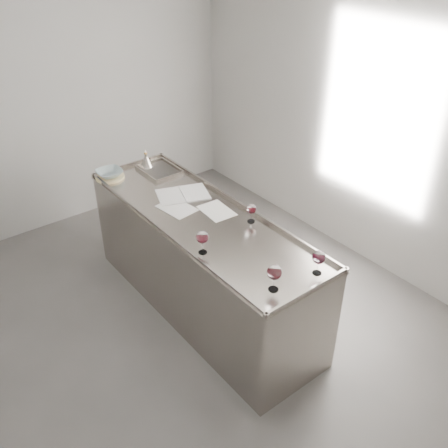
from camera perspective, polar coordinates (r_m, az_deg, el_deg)
room_shell at (r=3.34m, az=-6.80°, el=2.64°), size 4.54×5.04×2.84m
counter at (r=4.29m, az=-2.49°, el=-4.53°), size 0.77×2.42×0.97m
wine_glass_left at (r=3.54m, az=-2.49°, el=-1.57°), size 0.09×0.09×0.18m
wine_glass_middle at (r=3.21m, az=5.78°, el=-5.58°), size 0.10×0.10×0.19m
wine_glass_right at (r=3.40m, az=10.78°, el=-3.82°), size 0.09×0.09×0.18m
wine_glass_small at (r=3.91m, az=3.16°, el=1.65°), size 0.08×0.08×0.15m
notebook at (r=4.35m, az=-4.73°, el=3.40°), size 0.51×0.43×0.02m
loose_paper_top at (r=4.10m, az=-0.85°, el=1.53°), size 0.24×0.32×0.00m
loose_paper_under at (r=4.15m, az=-5.40°, el=1.83°), size 0.26×0.34×0.00m
trivet at (r=4.74m, az=-12.89°, el=5.27°), size 0.28×0.28×0.02m
ceramic_bowl at (r=4.72m, az=-12.95°, el=5.69°), size 0.24×0.24×0.06m
wine_funnel at (r=4.87m, az=-8.87°, el=7.10°), size 0.12×0.12×0.18m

